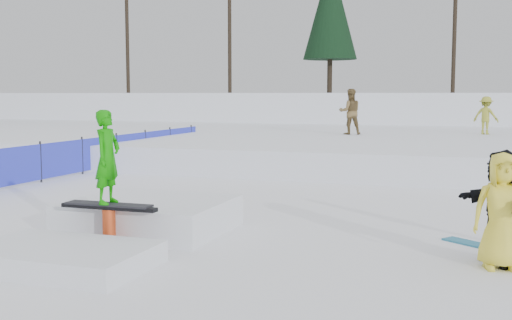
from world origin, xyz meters
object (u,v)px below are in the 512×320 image
(spectator_yellow, at_px, (502,211))
(spectator_dark, at_px, (501,207))
(jib_rail_feature, at_px, (129,221))
(safety_fence, at_px, (82,155))
(walker_ygreen, at_px, (486,115))
(walker_olive, at_px, (350,112))

(spectator_yellow, relative_size, spectator_dark, 0.99)
(spectator_yellow, relative_size, jib_rail_feature, 0.36)
(safety_fence, relative_size, jib_rail_feature, 3.64)
(walker_ygreen, bearing_deg, jib_rail_feature, 88.77)
(walker_ygreen, height_order, spectator_yellow, walker_ygreen)
(walker_ygreen, relative_size, spectator_dark, 0.91)
(jib_rail_feature, bearing_deg, safety_fence, 128.72)
(spectator_yellow, height_order, jib_rail_feature, jib_rail_feature)
(safety_fence, distance_m, walker_ygreen, 15.16)
(spectator_yellow, bearing_deg, safety_fence, 137.07)
(safety_fence, xyz_separation_m, walker_olive, (6.33, 8.34, 1.12))
(safety_fence, relative_size, walker_ygreen, 11.00)
(safety_fence, distance_m, walker_olive, 10.54)
(walker_ygreen, xyz_separation_m, spectator_dark, (0.05, -16.85, -0.73))
(walker_ygreen, xyz_separation_m, spectator_yellow, (0.06, -17.07, -0.74))
(walker_olive, height_order, spectator_dark, walker_olive)
(spectator_yellow, xyz_separation_m, jib_rail_feature, (-5.63, -0.13, -0.48))
(walker_ygreen, relative_size, spectator_yellow, 0.92)
(spectator_yellow, xyz_separation_m, spectator_dark, (-0.01, 0.22, 0.01))
(walker_olive, height_order, spectator_yellow, walker_olive)
(spectator_yellow, distance_m, spectator_dark, 0.22)
(safety_fence, height_order, spectator_dark, spectator_dark)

